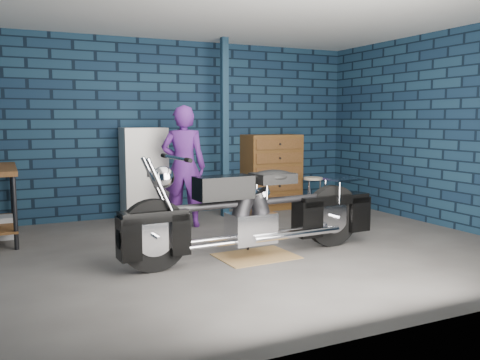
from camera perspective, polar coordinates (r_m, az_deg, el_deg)
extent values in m
plane|color=#504E4B|center=(5.93, 0.97, -7.72)|extent=(6.00, 6.00, 0.00)
cube|color=#102136|center=(8.06, -6.92, 5.80)|extent=(6.00, 0.02, 2.70)
cube|color=#102136|center=(7.56, 21.95, 5.29)|extent=(0.02, 5.00, 2.70)
cube|color=silver|center=(5.86, 1.03, 18.75)|extent=(6.00, 5.00, 0.02)
cube|color=#12293B|center=(7.74, -1.74, 5.81)|extent=(0.10, 0.10, 2.70)
cube|color=brown|center=(5.61, 1.83, -8.54)|extent=(0.86, 0.66, 0.01)
imported|color=#57217E|center=(7.06, -6.35, 1.52)|extent=(0.73, 0.62, 1.68)
cube|color=silver|center=(7.66, -10.70, 0.68)|extent=(0.64, 0.46, 1.37)
cube|color=brown|center=(8.47, 3.61, 0.92)|extent=(0.93, 0.51, 1.24)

